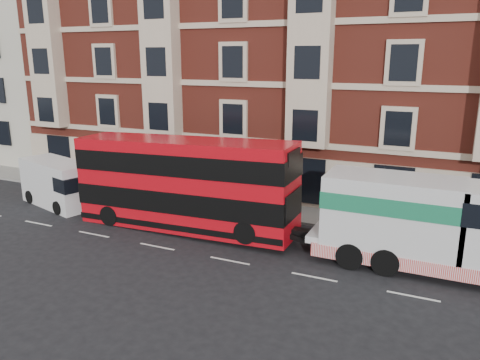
# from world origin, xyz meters

# --- Properties ---
(ground) EXTENTS (120.00, 120.00, 0.00)m
(ground) POSITION_xyz_m (0.00, 0.00, 0.00)
(ground) COLOR black
(ground) RESTS_ON ground
(sidewalk) EXTENTS (90.00, 3.00, 0.15)m
(sidewalk) POSITION_xyz_m (0.00, 7.50, 0.07)
(sidewalk) COLOR slate
(sidewalk) RESTS_ON ground
(victorian_terrace) EXTENTS (45.00, 12.00, 20.40)m
(victorian_terrace) POSITION_xyz_m (0.50, 15.00, 10.07)
(victorian_terrace) COLOR maroon
(victorian_terrace) RESTS_ON ground
(cream_block) EXTENTS (16.00, 10.00, 16.80)m
(cream_block) POSITION_xyz_m (-30.00, 14.00, 8.34)
(cream_block) COLOR beige
(cream_block) RESTS_ON ground
(lamp_post_west) EXTENTS (0.35, 0.15, 4.35)m
(lamp_post_west) POSITION_xyz_m (-6.00, 6.20, 2.68)
(lamp_post_west) COLOR black
(lamp_post_west) RESTS_ON sidewalk
(double_decker_bus) EXTENTS (12.20, 2.80, 4.94)m
(double_decker_bus) POSITION_xyz_m (-4.00, 2.73, 2.62)
(double_decker_bus) COLOR red
(double_decker_bus) RESTS_ON ground
(tow_truck) EXTENTS (9.78, 2.89, 4.07)m
(tow_truck) POSITION_xyz_m (8.06, 2.73, 2.16)
(tow_truck) COLOR silver
(tow_truck) RESTS_ON ground
(box_van) EXTENTS (5.83, 3.61, 2.83)m
(box_van) POSITION_xyz_m (-13.54, 3.15, 1.39)
(box_van) COLOR silver
(box_van) RESTS_ON ground
(pedestrian) EXTENTS (0.64, 0.44, 1.67)m
(pedestrian) POSITION_xyz_m (-12.88, 7.57, 0.98)
(pedestrian) COLOR #1B2637
(pedestrian) RESTS_ON sidewalk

